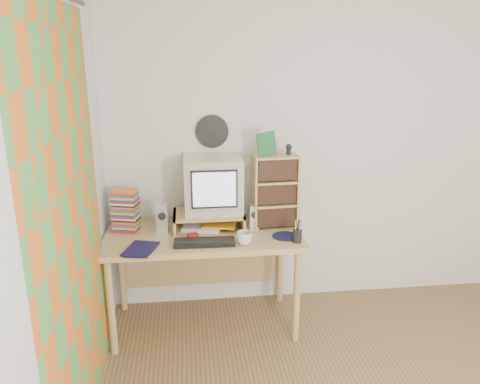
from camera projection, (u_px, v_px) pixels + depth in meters
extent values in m
plane|color=silver|center=(329.00, 151.00, 3.70)|extent=(3.50, 0.00, 3.50)
plane|color=silver|center=(32.00, 254.00, 1.85)|extent=(0.00, 3.50, 3.50)
plane|color=orange|center=(72.00, 232.00, 2.34)|extent=(0.00, 2.20, 2.20)
cylinder|color=black|center=(212.00, 132.00, 3.53)|extent=(0.25, 0.02, 0.25)
cube|color=tan|center=(203.00, 236.00, 3.39)|extent=(1.40, 0.70, 0.04)
cube|color=tan|center=(202.00, 261.00, 3.81)|extent=(1.33, 0.02, 0.41)
cylinder|color=tan|center=(111.00, 308.00, 3.15)|extent=(0.05, 0.05, 0.71)
cylinder|color=tan|center=(297.00, 297.00, 3.29)|extent=(0.05, 0.05, 0.71)
cylinder|color=tan|center=(122.00, 269.00, 3.70)|extent=(0.05, 0.05, 0.71)
cylinder|color=tan|center=(280.00, 261.00, 3.85)|extent=(0.05, 0.05, 0.71)
cube|color=tan|center=(175.00, 222.00, 3.44)|extent=(0.02, 0.30, 0.12)
cube|color=tan|center=(242.00, 219.00, 3.49)|extent=(0.02, 0.30, 0.12)
cube|color=tan|center=(209.00, 214.00, 3.45)|extent=(0.52, 0.30, 0.02)
cube|color=beige|center=(213.00, 185.00, 3.44)|extent=(0.42, 0.42, 0.40)
cube|color=#A9A9AE|center=(162.00, 219.00, 3.35)|extent=(0.09, 0.09, 0.22)
cube|color=#A9A9AE|center=(254.00, 217.00, 3.45)|extent=(0.07, 0.07, 0.18)
cube|color=black|center=(204.00, 242.00, 3.18)|extent=(0.42, 0.15, 0.03)
cube|color=tan|center=(275.00, 191.00, 3.44)|extent=(0.34, 0.19, 0.54)
imported|color=silver|center=(244.00, 238.00, 3.18)|extent=(0.14, 0.14, 0.09)
imported|color=#110F38|center=(127.00, 247.00, 3.09)|extent=(0.26, 0.23, 0.04)
cylinder|color=black|center=(285.00, 236.00, 3.32)|extent=(0.23, 0.23, 0.00)
cube|color=#B01214|center=(193.00, 236.00, 3.28)|extent=(0.09, 0.07, 0.04)
cube|color=#19592D|center=(267.00, 144.00, 3.32)|extent=(0.13, 0.04, 0.17)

